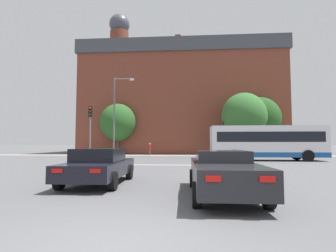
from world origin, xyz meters
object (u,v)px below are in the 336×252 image
object	(u,v)px
street_lamp_junction	(117,110)
pedestrian_waiting	(150,148)
car_saloon_left	(99,166)
bus_crossing_lead	(266,142)
traffic_light_far_right	(224,131)
car_roadster_right	(223,172)
traffic_light_near_left	(90,125)

from	to	relation	value
street_lamp_junction	pedestrian_waiting	world-z (taller)	street_lamp_junction
car_saloon_left	bus_crossing_lead	world-z (taller)	bus_crossing_lead
car_saloon_left	traffic_light_far_right	world-z (taller)	traffic_light_far_right
traffic_light_far_right	pedestrian_waiting	distance (m)	9.87
car_saloon_left	pedestrian_waiting	world-z (taller)	pedestrian_waiting
car_roadster_right	street_lamp_junction	distance (m)	20.40
bus_crossing_lead	street_lamp_junction	distance (m)	14.86
bus_crossing_lead	traffic_light_far_right	size ratio (longest dim) A/B	2.20
car_roadster_right	street_lamp_junction	bearing A→B (deg)	113.81
bus_crossing_lead	pedestrian_waiting	distance (m)	15.60
car_saloon_left	bus_crossing_lead	xyz separation A→B (m)	(10.64, 14.55, 0.97)
traffic_light_near_left	street_lamp_junction	distance (m)	7.23
car_saloon_left	bus_crossing_lead	bearing A→B (deg)	52.55
bus_crossing_lead	traffic_light_near_left	bearing A→B (deg)	-70.12
bus_crossing_lead	pedestrian_waiting	world-z (taller)	bus_crossing_lead
traffic_light_far_right	traffic_light_near_left	distance (m)	18.32
traffic_light_far_right	street_lamp_junction	bearing A→B (deg)	-149.50
traffic_light_far_right	street_lamp_junction	distance (m)	13.82
car_roadster_right	car_saloon_left	bearing A→B (deg)	155.94
bus_crossing_lead	traffic_light_near_left	size ratio (longest dim) A/B	2.29
bus_crossing_lead	street_lamp_junction	world-z (taller)	street_lamp_junction
pedestrian_waiting	bus_crossing_lead	bearing A→B (deg)	-156.33
traffic_light_far_right	pedestrian_waiting	size ratio (longest dim) A/B	2.84
car_saloon_left	traffic_light_near_left	world-z (taller)	traffic_light_near_left
car_roadster_right	traffic_light_far_right	bearing A→B (deg)	81.34
traffic_light_near_left	street_lamp_junction	xyz separation A→B (m)	(0.19, 6.92, 2.09)
bus_crossing_lead	street_lamp_junction	xyz separation A→B (m)	(-14.39, 1.65, 3.34)
car_saloon_left	bus_crossing_lead	distance (m)	18.05
car_roadster_right	bus_crossing_lead	size ratio (longest dim) A/B	0.49
car_saloon_left	pedestrian_waiting	distance (m)	24.31
traffic_light_far_right	pedestrian_waiting	bearing A→B (deg)	173.28
car_roadster_right	street_lamp_junction	size ratio (longest dim) A/B	0.59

